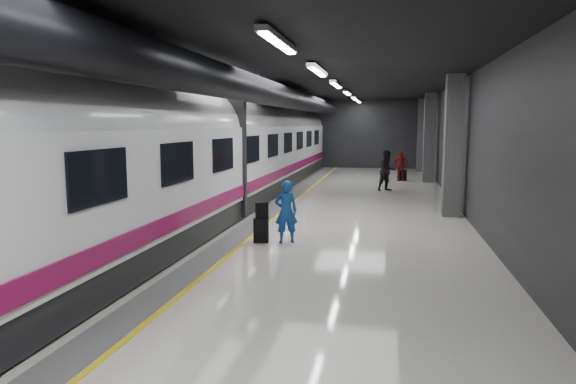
{
  "coord_description": "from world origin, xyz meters",
  "views": [
    {
      "loc": [
        2.54,
        -15.07,
        2.95
      ],
      "look_at": [
        -0.04,
        -1.9,
        1.17
      ],
      "focal_mm": 32.0,
      "sensor_mm": 36.0,
      "label": 1
    }
  ],
  "objects": [
    {
      "name": "train",
      "position": [
        -3.25,
        -0.0,
        2.07
      ],
      "size": [
        3.05,
        38.0,
        4.05
      ],
      "color": "black",
      "rests_on": "ground"
    },
    {
      "name": "suitcase_far",
      "position": [
        3.3,
        12.47,
        0.28
      ],
      "size": [
        0.41,
        0.3,
        0.56
      ],
      "primitive_type": "cube",
      "rotation": [
        0.0,
        0.0,
        0.16
      ],
      "color": "black",
      "rests_on": "ground"
    },
    {
      "name": "shoulder_bag",
      "position": [
        -0.53,
        -2.8,
        0.81
      ],
      "size": [
        0.35,
        0.28,
        0.41
      ],
      "primitive_type": "cube",
      "rotation": [
        0.0,
        0.0,
        0.42
      ],
      "color": "black",
      "rests_on": "suitcase_main"
    },
    {
      "name": "traveler_main",
      "position": [
        0.08,
        -2.73,
        0.79
      ],
      "size": [
        0.68,
        0.57,
        1.58
      ],
      "primitive_type": "imported",
      "rotation": [
        0.0,
        0.0,
        3.53
      ],
      "color": "blue",
      "rests_on": "ground"
    },
    {
      "name": "traveler_far_a",
      "position": [
        2.51,
        7.99,
        0.9
      ],
      "size": [
        1.1,
        1.06,
        1.79
      ],
      "primitive_type": "imported",
      "rotation": [
        0.0,
        0.0,
        0.62
      ],
      "color": "black",
      "rests_on": "ground"
    },
    {
      "name": "platform_hall",
      "position": [
        -0.29,
        0.96,
        3.54
      ],
      "size": [
        10.02,
        40.02,
        4.51
      ],
      "color": "black",
      "rests_on": "ground"
    },
    {
      "name": "suitcase_main",
      "position": [
        -0.55,
        -2.81,
        0.3
      ],
      "size": [
        0.41,
        0.29,
        0.61
      ],
      "primitive_type": "cube",
      "rotation": [
        0.0,
        0.0,
        0.16
      ],
      "color": "black",
      "rests_on": "ground"
    },
    {
      "name": "traveler_far_b",
      "position": [
        3.16,
        12.25,
        0.79
      ],
      "size": [
        0.99,
        0.59,
        1.59
      ],
      "primitive_type": "imported",
      "rotation": [
        0.0,
        0.0,
        0.24
      ],
      "color": "maroon",
      "rests_on": "ground"
    },
    {
      "name": "ground",
      "position": [
        0.0,
        0.0,
        0.0
      ],
      "size": [
        40.0,
        40.0,
        0.0
      ],
      "primitive_type": "plane",
      "color": "silver",
      "rests_on": "ground"
    }
  ]
}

